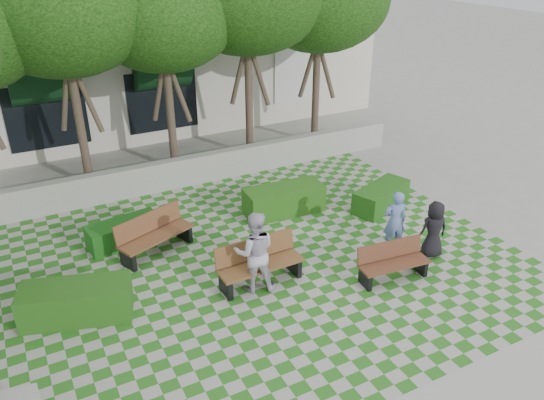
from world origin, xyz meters
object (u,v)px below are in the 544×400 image
hedge_west (77,302)px  person_white (255,252)px  bench_mid (259,263)px  bench_west (154,235)px  person_blue (395,221)px  person_dark (434,230)px  bench_east (393,262)px  hedge_east (381,197)px  hedge_midright (284,200)px  hedge_midleft (124,233)px

hedge_west → person_white: size_ratio=1.15×
bench_mid → person_white: (-0.19, -0.18, 0.45)m
bench_mid → bench_west: 2.89m
person_blue → person_dark: (0.65, -0.67, -0.07)m
person_dark → person_blue: bearing=-33.4°
bench_east → person_white: size_ratio=0.90×
person_blue → person_dark: 0.93m
bench_mid → hedge_west: (-3.86, 0.62, -0.11)m
bench_mid → person_dark: 4.33m
hedge_east → person_blue: 2.32m
hedge_east → person_white: size_ratio=1.01×
bench_west → hedge_midright: 3.86m
bench_east → hedge_east: (1.97, 2.93, -0.08)m
hedge_east → person_dark: bearing=-101.1°
hedge_midright → person_blue: person_blue is taller
bench_east → hedge_midleft: bench_east is taller
hedge_west → person_dark: size_ratio=1.49×
bench_east → person_blue: 1.32m
bench_mid → hedge_midright: 3.42m
bench_mid → hedge_midleft: (-2.30, 3.08, -0.18)m
hedge_east → person_blue: person_blue is taller
hedge_midleft → hedge_midright: bearing=-5.1°
bench_west → person_blue: bearing=-47.6°
person_white → person_blue: bearing=-160.8°
hedge_midleft → hedge_west: 2.91m
bench_east → hedge_west: bearing=170.1°
hedge_midleft → person_white: (2.11, -3.26, 0.63)m
bench_west → hedge_midleft: bench_west is taller
bench_east → bench_west: 5.74m
bench_mid → bench_east: bearing=-26.2°
hedge_east → person_blue: bearing=-120.8°
bench_west → hedge_east: bearing=-27.1°
bench_east → person_blue: bearing=56.4°
person_dark → hedge_west: bearing=1.3°
hedge_midleft → hedge_west: hedge_west is taller
bench_west → hedge_west: 2.73m
hedge_midleft → person_blue: (5.86, -3.38, 0.48)m
hedge_midright → hedge_midleft: 4.43m
person_dark → person_white: 4.48m
bench_mid → person_dark: (4.22, -0.97, 0.23)m
hedge_west → bench_east: bearing=-16.0°
hedge_west → person_dark: bearing=-11.1°
hedge_east → bench_mid: bearing=-160.7°
bench_east → bench_mid: (-2.76, 1.27, 0.08)m
hedge_midright → person_white: (-2.31, -2.87, 0.56)m
hedge_midleft → bench_west: bearing=-53.0°
hedge_midright → person_white: size_ratio=1.18×
bench_mid → hedge_midleft: bench_mid is taller
bench_mid → hedge_east: bearing=17.9°
person_white → bench_east: bearing=-179.3°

